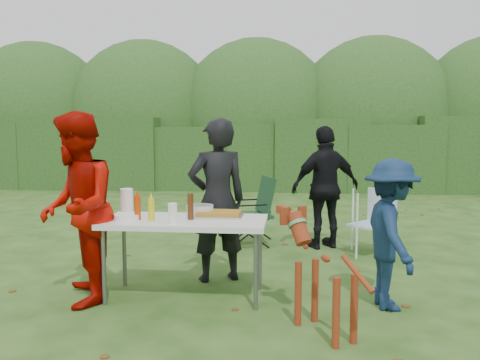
# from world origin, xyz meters

# --- Properties ---
(ground) EXTENTS (80.00, 80.00, 0.00)m
(ground) POSITION_xyz_m (0.00, 0.00, 0.00)
(ground) COLOR #1E4211
(hedge_row) EXTENTS (22.00, 1.40, 1.70)m
(hedge_row) POSITION_xyz_m (0.00, 8.00, 0.85)
(hedge_row) COLOR #23471C
(hedge_row) RESTS_ON ground
(shrub_backdrop) EXTENTS (20.00, 2.60, 3.20)m
(shrub_backdrop) POSITION_xyz_m (0.00, 9.60, 1.60)
(shrub_backdrop) COLOR #3D6628
(shrub_backdrop) RESTS_ON ground
(folding_table) EXTENTS (1.50, 0.70, 0.74)m
(folding_table) POSITION_xyz_m (0.01, -0.07, 0.69)
(folding_table) COLOR silver
(folding_table) RESTS_ON ground
(person_cook) EXTENTS (0.72, 0.62, 1.68)m
(person_cook) POSITION_xyz_m (0.23, 0.47, 0.84)
(person_cook) COLOR black
(person_cook) RESTS_ON ground
(person_red_jacket) EXTENTS (0.91, 1.01, 1.73)m
(person_red_jacket) POSITION_xyz_m (-0.92, -0.32, 0.86)
(person_red_jacket) COLOR #A50A01
(person_red_jacket) RESTS_ON ground
(person_black_puffy) EXTENTS (1.01, 0.73, 1.59)m
(person_black_puffy) POSITION_xyz_m (1.43, 1.99, 0.80)
(person_black_puffy) COLOR black
(person_black_puffy) RESTS_ON ground
(child) EXTENTS (0.59, 0.90, 1.32)m
(child) POSITION_xyz_m (1.86, -0.16, 0.66)
(child) COLOR #102544
(child) RESTS_ON ground
(dog) EXTENTS (0.85, 1.00, 0.90)m
(dog) POSITION_xyz_m (1.25, -0.80, 0.45)
(dog) COLOR maroon
(dog) RESTS_ON ground
(camping_chair) EXTENTS (0.75, 0.75, 0.93)m
(camping_chair) POSITION_xyz_m (0.45, 2.02, 0.46)
(camping_chair) COLOR #1A3D23
(camping_chair) RESTS_ON ground
(lawn_chair) EXTENTS (0.68, 0.68, 0.82)m
(lawn_chair) POSITION_xyz_m (1.98, 1.68, 0.41)
(lawn_chair) COLOR #4A75D4
(lawn_chair) RESTS_ON ground
(food_tray) EXTENTS (0.45, 0.30, 0.02)m
(food_tray) POSITION_xyz_m (0.31, 0.07, 0.75)
(food_tray) COLOR #B7B7BA
(food_tray) RESTS_ON folding_table
(focaccia_bread) EXTENTS (0.40, 0.26, 0.04)m
(focaccia_bread) POSITION_xyz_m (0.31, 0.07, 0.78)
(focaccia_bread) COLOR olive
(focaccia_bread) RESTS_ON food_tray
(mustard_bottle) EXTENTS (0.06, 0.06, 0.20)m
(mustard_bottle) POSITION_xyz_m (-0.27, -0.19, 0.84)
(mustard_bottle) COLOR gold
(mustard_bottle) RESTS_ON folding_table
(ketchup_bottle) EXTENTS (0.06, 0.06, 0.22)m
(ketchup_bottle) POSITION_xyz_m (-0.42, -0.15, 0.85)
(ketchup_bottle) COLOR #BC3509
(ketchup_bottle) RESTS_ON folding_table
(beer_bottle) EXTENTS (0.06, 0.06, 0.24)m
(beer_bottle) POSITION_xyz_m (0.07, -0.09, 0.86)
(beer_bottle) COLOR #47230F
(beer_bottle) RESTS_ON folding_table
(paper_towel_roll) EXTENTS (0.12, 0.12, 0.26)m
(paper_towel_roll) POSITION_xyz_m (-0.58, 0.05, 0.87)
(paper_towel_roll) COLOR white
(paper_towel_roll) RESTS_ON folding_table
(cup_stack) EXTENTS (0.08, 0.08, 0.18)m
(cup_stack) POSITION_xyz_m (-0.05, -0.29, 0.83)
(cup_stack) COLOR white
(cup_stack) RESTS_ON folding_table
(pasta_bowl) EXTENTS (0.26, 0.26, 0.10)m
(pasta_bowl) POSITION_xyz_m (0.12, 0.13, 0.79)
(pasta_bowl) COLOR silver
(pasta_bowl) RESTS_ON folding_table
(plate_stack) EXTENTS (0.24, 0.24, 0.05)m
(plate_stack) POSITION_xyz_m (-0.51, -0.14, 0.77)
(plate_stack) COLOR white
(plate_stack) RESTS_ON folding_table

